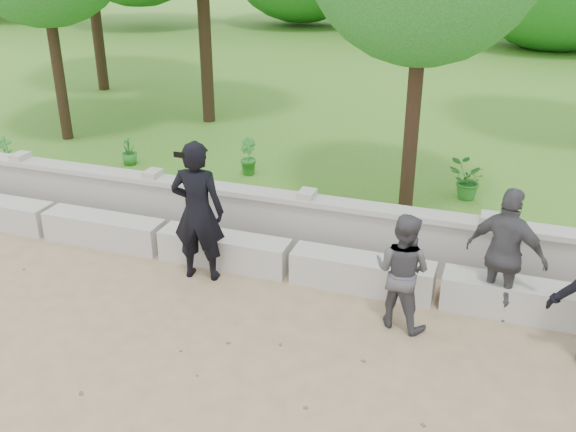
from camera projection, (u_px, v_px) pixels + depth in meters
name	position (u px, v px, depth m)	size (l,w,h in m)	color
ground	(86.00, 321.00, 7.87)	(80.00, 80.00, 0.00)	#99805E
lawn	(358.00, 79.00, 19.87)	(40.00, 22.00, 0.25)	#3E731C
concrete_bench	(162.00, 240.00, 9.42)	(11.90, 0.45, 0.45)	#A8A69F
parapet_wall	(184.00, 207.00, 9.92)	(12.50, 0.35, 0.90)	#9E9C96
man_main	(198.00, 211.00, 8.49)	(0.77, 0.69, 1.96)	black
visitor_left	(402.00, 271.00, 7.52)	(0.83, 0.72, 1.45)	#424247
visitor_right	(506.00, 255.00, 7.64)	(1.07, 0.72, 1.69)	#444449
shrub_a	(5.00, 153.00, 12.05)	(0.32, 0.22, 0.61)	#2A7427
shrub_b	(247.00, 157.00, 11.73)	(0.37, 0.30, 0.67)	#2A7427
shrub_c	(466.00, 180.00, 10.65)	(0.59, 0.51, 0.65)	#2A7427
shrub_d	(129.00, 150.00, 12.22)	(0.32, 0.28, 0.57)	#2A7427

